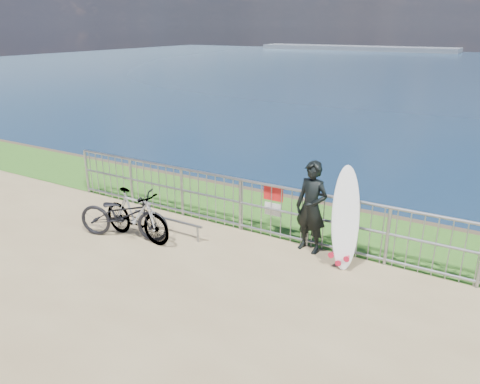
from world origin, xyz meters
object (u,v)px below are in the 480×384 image
Objects in this scene: surfboard at (345,222)px; bicycle_near at (123,215)px; surfer at (311,207)px; bicycle_far at (136,215)px.

surfboard reaches higher than bicycle_near.
surfer is 1.03× the size of bicycle_far.
surfer is 0.79m from surfboard.
surfboard reaches higher than bicycle_far.
surfer reaches higher than bicycle_near.
bicycle_far reaches higher than bicycle_near.
bicycle_near is at bearing 114.21° from bicycle_far.
surfboard is (0.73, -0.28, -0.03)m from surfer.
bicycle_far is at bearing -165.55° from surfboard.
surfboard is 0.97× the size of bicycle_near.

